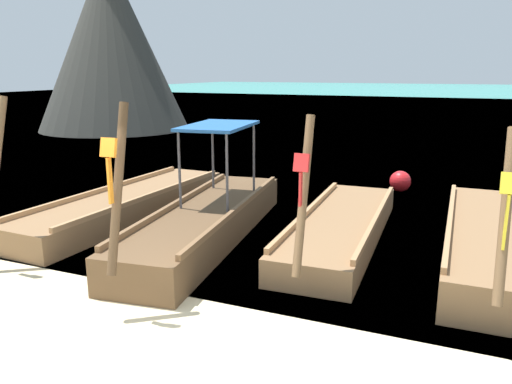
# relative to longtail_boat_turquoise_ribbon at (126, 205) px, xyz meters

# --- Properties ---
(ground) EXTENTS (120.00, 120.00, 0.00)m
(ground) POSITION_rel_longtail_boat_turquoise_ribbon_xyz_m (3.54, -4.84, -0.27)
(ground) COLOR beige
(sea_water) EXTENTS (120.00, 120.00, 0.00)m
(sea_water) POSITION_rel_longtail_boat_turquoise_ribbon_xyz_m (3.54, 57.00, -0.27)
(sea_water) COLOR #2DB29E
(sea_water) RESTS_ON ground
(longtail_boat_turquoise_ribbon) EXTENTS (1.62, 6.48, 2.78)m
(longtail_boat_turquoise_ribbon) POSITION_rel_longtail_boat_turquoise_ribbon_xyz_m (0.00, 0.00, 0.00)
(longtail_boat_turquoise_ribbon) COLOR olive
(longtail_boat_turquoise_ribbon) RESTS_ON ground
(longtail_boat_orange_ribbon) EXTENTS (2.06, 6.41, 2.79)m
(longtail_boat_orange_ribbon) POSITION_rel_longtail_boat_turquoise_ribbon_xyz_m (2.35, -0.60, 0.10)
(longtail_boat_orange_ribbon) COLOR brown
(longtail_boat_orange_ribbon) RESTS_ON ground
(longtail_boat_red_ribbon) EXTENTS (1.58, 5.82, 2.60)m
(longtail_boat_red_ribbon) POSITION_rel_longtail_boat_turquoise_ribbon_xyz_m (4.75, 0.30, -0.02)
(longtail_boat_red_ribbon) COLOR olive
(longtail_boat_red_ribbon) RESTS_ON ground
(longtail_boat_yellow_ribbon) EXTENTS (1.34, 6.20, 2.56)m
(longtail_boat_yellow_ribbon) POSITION_rel_longtail_boat_turquoise_ribbon_xyz_m (7.27, 0.34, 0.04)
(longtail_boat_yellow_ribbon) COLOR olive
(longtail_boat_yellow_ribbon) RESTS_ON ground
(karst_rock) EXTENTS (9.14, 7.98, 9.19)m
(karst_rock) POSITION_rel_longtail_boat_turquoise_ribbon_xyz_m (-11.56, 13.98, 4.09)
(karst_rock) COLOR #383833
(karst_rock) RESTS_ON ground
(mooring_buoy_near) EXTENTS (0.56, 0.56, 0.56)m
(mooring_buoy_near) POSITION_rel_longtail_boat_turquoise_ribbon_xyz_m (5.27, 4.83, 0.01)
(mooring_buoy_near) COLOR red
(mooring_buoy_near) RESTS_ON sea_water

